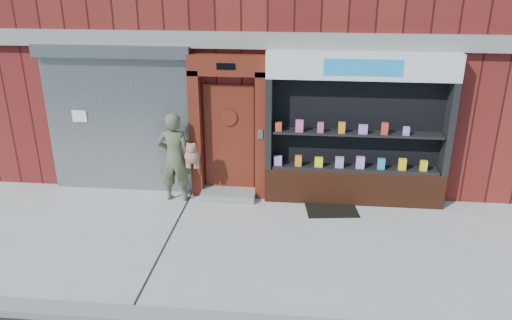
# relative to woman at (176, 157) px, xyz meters

# --- Properties ---
(ground) EXTENTS (80.00, 80.00, 0.00)m
(ground) POSITION_rel_woman_xyz_m (1.76, -1.54, -0.92)
(ground) COLOR #9E9E99
(ground) RESTS_ON ground
(shutter_bay) EXTENTS (3.10, 0.30, 3.04)m
(shutter_bay) POSITION_rel_woman_xyz_m (-1.24, 0.38, 0.80)
(shutter_bay) COLOR gray
(shutter_bay) RESTS_ON ground
(red_door_bay) EXTENTS (1.52, 0.58, 2.90)m
(red_door_bay) POSITION_rel_woman_xyz_m (1.01, 0.32, 0.54)
(red_door_bay) COLOR #51170E
(red_door_bay) RESTS_ON ground
(pharmacy_bay) EXTENTS (3.50, 0.41, 3.00)m
(pharmacy_bay) POSITION_rel_woman_xyz_m (3.51, 0.27, 0.45)
(pharmacy_bay) COLOR #532313
(pharmacy_bay) RESTS_ON ground
(woman) EXTENTS (0.87, 0.47, 1.83)m
(woman) POSITION_rel_woman_xyz_m (0.00, 0.00, 0.00)
(woman) COLOR #51593B
(woman) RESTS_ON ground
(doormat) EXTENTS (1.06, 0.81, 0.02)m
(doormat) POSITION_rel_woman_xyz_m (3.09, -0.18, -0.91)
(doormat) COLOR black
(doormat) RESTS_ON ground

